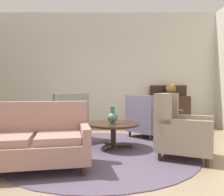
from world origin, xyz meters
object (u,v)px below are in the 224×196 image
Objects in this scene: armchair_near_window at (180,131)px; side_table at (168,124)px; sideboard at (170,110)px; armchair_beside_settee at (146,119)px; gramophone at (172,88)px; armchair_foreground_right at (65,120)px; porcelain_vase at (112,116)px; settee at (35,141)px; coffee_table at (113,127)px.

side_table is at bearing 24.54° from armchair_near_window.
sideboard reaches higher than side_table.
armchair_beside_settee is 1.59m from gramophone.
armchair_foreground_right is 2.42× the size of gramophone.
settee is (-1.09, -1.09, -0.21)m from porcelain_vase.
sideboard is at bearing 13.68° from armchair_near_window.
side_table is at bearing 155.39° from armchair_beside_settee.
porcelain_vase is at bearing 99.85° from armchair_foreground_right.
gramophone is at bearing 72.82° from side_table.
armchair_beside_settee reaches higher than settee.
sideboard is (2.67, 1.45, 0.09)m from armchair_foreground_right.
armchair_near_window reaches higher than settee.
side_table reaches higher than coffee_table.
porcelain_vase is (-0.02, -0.06, 0.21)m from coffee_table.
armchair_near_window is 1.61m from armchair_beside_settee.
sideboard is at bearing 53.26° from coffee_table.
coffee_table is at bearing -170.08° from side_table.
sideboard is at bearing 40.12° from settee.
armchair_beside_settee reaches higher than coffee_table.
coffee_table is 0.89× the size of armchair_beside_settee.
armchair_beside_settee reaches higher than side_table.
coffee_table is 2.71m from sideboard.
porcelain_vase is 1.55m from settee.
settee reaches higher than porcelain_vase.
coffee_table is at bearing 102.29° from armchair_foreground_right.
porcelain_vase is 0.28× the size of armchair_foreground_right.
porcelain_vase is 1.23m from armchair_near_window.
armchair_foreground_right is at bearing -153.25° from gramophone.
armchair_foreground_right is (-1.03, 0.77, -0.17)m from porcelain_vase.
armchair_foreground_right is 3.04m from sideboard.
settee is at bearing 44.87° from armchair_foreground_right.
sideboard is (1.62, 2.17, 0.13)m from coffee_table.
armchair_beside_settee is at bearing -128.91° from gramophone.
coffee_table is 0.60× the size of settee.
gramophone reaches higher than armchair_beside_settee.
settee is at bearing -129.38° from sideboard.
settee is 3.35× the size of gramophone.
armchair_near_window is at bearing -26.76° from porcelain_vase.
armchair_foreground_right is at bearing 145.83° from coffee_table.
armchair_near_window is 0.79m from side_table.
coffee_table is 1.24m from armchair_near_window.
armchair_foreground_right is 1.62× the size of side_table.
gramophone is at bearing 51.35° from coffee_table.
gramophone reaches higher than porcelain_vase.
sideboard reaches higher than armchair_near_window.
armchair_foreground_right is 0.95× the size of sideboard.
armchair_beside_settee is at bearing 52.61° from porcelain_vase.
sideboard is (0.85, 1.19, 0.10)m from armchair_beside_settee.
armchair_foreground_right is at bearing -151.40° from sideboard.
gramophone reaches higher than armchair_foreground_right.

